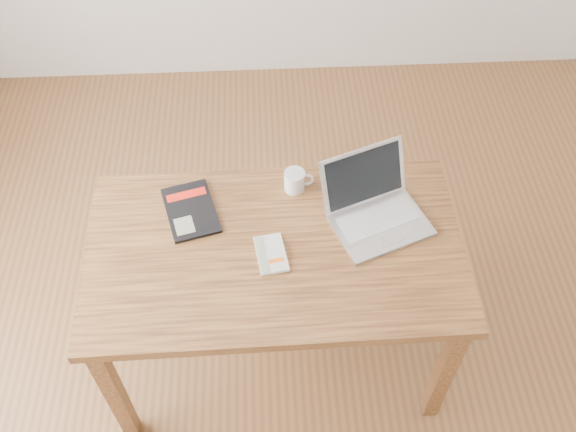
{
  "coord_description": "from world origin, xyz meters",
  "views": [
    {
      "loc": [
        -0.12,
        -1.25,
        2.57
      ],
      "look_at": [
        -0.05,
        0.13,
        0.85
      ],
      "focal_mm": 40.0,
      "sensor_mm": 36.0,
      "label": 1
    }
  ],
  "objects_px": {
    "white_guidebook": "(271,254)",
    "laptop": "(375,208)",
    "black_guidebook": "(191,210)",
    "coffee_mug": "(295,180)",
    "desk": "(275,262)"
  },
  "relations": [
    {
      "from": "black_guidebook",
      "to": "coffee_mug",
      "type": "relative_size",
      "value": 2.6
    },
    {
      "from": "black_guidebook",
      "to": "laptop",
      "type": "height_order",
      "value": "laptop"
    },
    {
      "from": "coffee_mug",
      "to": "white_guidebook",
      "type": "bearing_deg",
      "value": -111.06
    },
    {
      "from": "white_guidebook",
      "to": "laptop",
      "type": "bearing_deg",
      "value": 13.6
    },
    {
      "from": "coffee_mug",
      "to": "desk",
      "type": "bearing_deg",
      "value": -110.47
    },
    {
      "from": "coffee_mug",
      "to": "laptop",
      "type": "bearing_deg",
      "value": -30.85
    },
    {
      "from": "desk",
      "to": "black_guidebook",
      "type": "distance_m",
      "value": 0.36
    },
    {
      "from": "desk",
      "to": "black_guidebook",
      "type": "height_order",
      "value": "black_guidebook"
    },
    {
      "from": "black_guidebook",
      "to": "coffee_mug",
      "type": "distance_m",
      "value": 0.4
    },
    {
      "from": "black_guidebook",
      "to": "laptop",
      "type": "xyz_separation_m",
      "value": [
        0.67,
        -0.06,
        0.04
      ]
    },
    {
      "from": "black_guidebook",
      "to": "coffee_mug",
      "type": "height_order",
      "value": "coffee_mug"
    },
    {
      "from": "white_guidebook",
      "to": "coffee_mug",
      "type": "bearing_deg",
      "value": 62.87
    },
    {
      "from": "black_guidebook",
      "to": "coffee_mug",
      "type": "xyz_separation_m",
      "value": [
        0.39,
        0.09,
        0.04
      ]
    },
    {
      "from": "desk",
      "to": "coffee_mug",
      "type": "xyz_separation_m",
      "value": [
        0.09,
        0.27,
        0.13
      ]
    },
    {
      "from": "white_guidebook",
      "to": "black_guidebook",
      "type": "distance_m",
      "value": 0.36
    }
  ]
}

